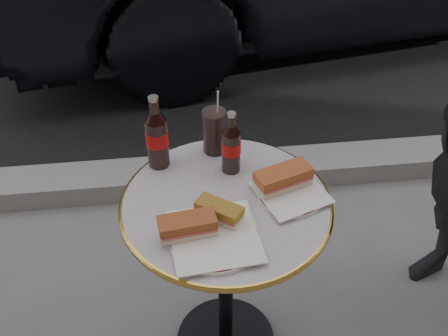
{
  "coord_description": "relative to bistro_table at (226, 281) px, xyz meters",
  "views": [
    {
      "loc": [
        -0.14,
        -1.16,
        1.87
      ],
      "look_at": [
        0.0,
        0.05,
        0.82
      ],
      "focal_mm": 45.0,
      "sensor_mm": 36.0,
      "label": 1
    }
  ],
  "objects": [
    {
      "name": "cola_bottle_right",
      "position": [
        0.03,
        0.14,
        0.47
      ],
      "size": [
        0.07,
        0.07,
        0.21
      ],
      "primitive_type": null,
      "rotation": [
        0.0,
        0.0,
        -0.27
      ],
      "color": "black",
      "rests_on": "bistro_table"
    },
    {
      "name": "sandwich_left_a",
      "position": [
        -0.12,
        -0.12,
        0.41
      ],
      "size": [
        0.16,
        0.09,
        0.05
      ],
      "primitive_type": "cube",
      "rotation": [
        0.0,
        0.0,
        0.13
      ],
      "color": "#9A4C27",
      "rests_on": "plate_left"
    },
    {
      "name": "plate_right",
      "position": [
        0.19,
        0.01,
        0.37
      ],
      "size": [
        0.23,
        0.23,
        0.01
      ],
      "primitive_type": "cylinder",
      "rotation": [
        0.0,
        0.0,
        0.17
      ],
      "color": "white",
      "rests_on": "bistro_table"
    },
    {
      "name": "curb",
      "position": [
        0.0,
        0.9,
        -0.32
      ],
      "size": [
        40.0,
        0.2,
        0.12
      ],
      "primitive_type": "cube",
      "color": "gray",
      "rests_on": "ground"
    },
    {
      "name": "plate_left",
      "position": [
        -0.05,
        -0.14,
        0.37
      ],
      "size": [
        0.27,
        0.27,
        0.01
      ],
      "primitive_type": "cylinder",
      "rotation": [
        0.0,
        0.0,
        -0.08
      ],
      "color": "white",
      "rests_on": "bistro_table"
    },
    {
      "name": "sandwich_left_b",
      "position": [
        -0.03,
        -0.07,
        0.4
      ],
      "size": [
        0.14,
        0.13,
        0.05
      ],
      "primitive_type": "cube",
      "rotation": [
        0.0,
        0.0,
        -0.63
      ],
      "color": "olive",
      "rests_on": "plate_left"
    },
    {
      "name": "bistro_table",
      "position": [
        0.0,
        0.0,
        0.0
      ],
      "size": [
        0.62,
        0.62,
        0.73
      ],
      "primitive_type": null,
      "color": "#BAB2C4",
      "rests_on": "ground"
    },
    {
      "name": "cola_glass",
      "position": [
        -0.01,
        0.24,
        0.44
      ],
      "size": [
        0.08,
        0.08,
        0.15
      ],
      "primitive_type": "cylinder",
      "rotation": [
        0.0,
        0.0,
        0.08
      ],
      "color": "black",
      "rests_on": "bistro_table"
    },
    {
      "name": "cola_bottle_left",
      "position": [
        -0.19,
        0.2,
        0.49
      ],
      "size": [
        0.08,
        0.08,
        0.25
      ],
      "primitive_type": null,
      "rotation": [
        0.0,
        0.0,
        -0.14
      ],
      "color": "black",
      "rests_on": "bistro_table"
    },
    {
      "name": "sandwich_right",
      "position": [
        0.17,
        0.04,
        0.41
      ],
      "size": [
        0.18,
        0.13,
        0.06
      ],
      "primitive_type": "cube",
      "rotation": [
        0.0,
        0.0,
        0.34
      ],
      "color": "#A9542A",
      "rests_on": "plate_right"
    }
  ]
}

